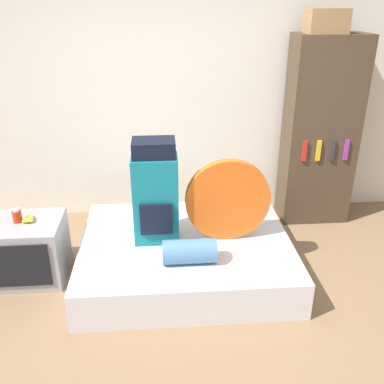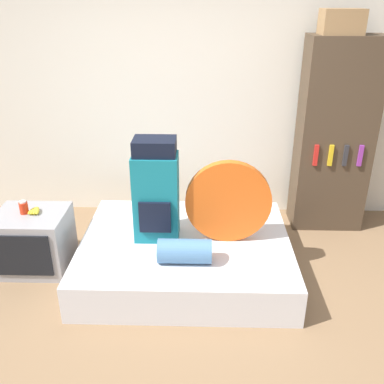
% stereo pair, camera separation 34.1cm
% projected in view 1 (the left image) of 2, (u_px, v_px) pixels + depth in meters
% --- Properties ---
extents(ground_plane, '(16.00, 16.00, 0.00)m').
position_uv_depth(ground_plane, '(188.00, 334.00, 3.13)').
color(ground_plane, '#846647').
extents(wall_back, '(8.00, 0.05, 2.60)m').
position_uv_depth(wall_back, '(174.00, 96.00, 4.43)').
color(wall_back, silver).
rests_on(wall_back, ground_plane).
extents(bed, '(1.81, 1.47, 0.32)m').
position_uv_depth(bed, '(186.00, 254.00, 3.80)').
color(bed, silver).
rests_on(bed, ground_plane).
extents(backpack, '(0.38, 0.30, 0.89)m').
position_uv_depth(backpack, '(155.00, 193.00, 3.57)').
color(backpack, '#14707F').
rests_on(backpack, bed).
extents(tent_bag, '(0.72, 0.08, 0.72)m').
position_uv_depth(tent_bag, '(228.00, 200.00, 3.61)').
color(tent_bag, '#E05B19').
rests_on(tent_bag, bed).
extents(sleeping_roll, '(0.43, 0.20, 0.20)m').
position_uv_depth(sleeping_roll, '(189.00, 251.00, 3.37)').
color(sleeping_roll, teal).
rests_on(sleeping_roll, bed).
extents(television, '(0.61, 0.54, 0.53)m').
position_uv_depth(television, '(28.00, 250.00, 3.67)').
color(television, '#939399').
rests_on(television, ground_plane).
extents(canister, '(0.07, 0.07, 0.12)m').
position_uv_depth(canister, '(17.00, 216.00, 3.56)').
color(canister, red).
rests_on(canister, television).
extents(banana_bunch, '(0.11, 0.14, 0.04)m').
position_uv_depth(banana_bunch, '(29.00, 219.00, 3.59)').
color(banana_bunch, yellow).
rests_on(banana_bunch, television).
extents(bookshelf, '(0.71, 0.40, 1.93)m').
position_uv_depth(bookshelf, '(320.00, 133.00, 4.40)').
color(bookshelf, '#473828').
rests_on(bookshelf, ground_plane).
extents(cardboard_box, '(0.36, 0.26, 0.22)m').
position_uv_depth(cardboard_box, '(326.00, 21.00, 3.92)').
color(cardboard_box, '#99754C').
rests_on(cardboard_box, bookshelf).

